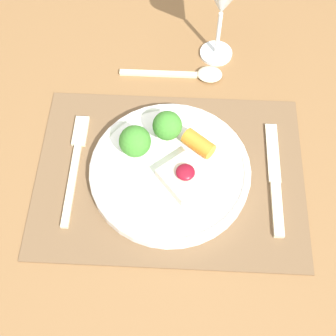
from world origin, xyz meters
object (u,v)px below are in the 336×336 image
dinner_plate (167,166)px  wine_glass_near (223,1)px  fork (76,160)px  knife (275,185)px  spoon (195,74)px

dinner_plate → wine_glass_near: 0.30m
fork → knife: knife is taller
fork → knife: bearing=-5.5°
spoon → fork: bearing=-135.4°
dinner_plate → spoon: size_ratio=1.37×
knife → spoon: size_ratio=1.09×
fork → dinner_plate: bearing=-4.7°
dinner_plate → spoon: (0.04, 0.21, -0.01)m
wine_glass_near → fork: bearing=-132.7°
dinner_plate → knife: bearing=-6.0°
dinner_plate → spoon: 0.22m
dinner_plate → knife: dinner_plate is taller
dinner_plate → spoon: bearing=78.7°
spoon → dinner_plate: bearing=-102.0°
spoon → wine_glass_near: 0.14m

